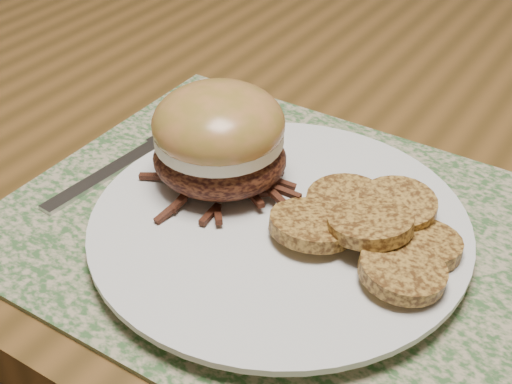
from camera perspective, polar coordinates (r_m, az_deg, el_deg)
dining_table at (r=0.82m, az=2.70°, el=5.53°), size 1.50×0.90×0.75m
placemat at (r=0.53m, az=4.12°, el=-3.70°), size 0.45×0.33×0.00m
dinner_plate at (r=0.52m, az=1.87°, el=-2.94°), size 0.26×0.26×0.02m
pork_sandwich at (r=0.54m, az=-2.98°, el=4.31°), size 0.11×0.11×0.08m
roasted_potatoes at (r=0.50m, az=9.27°, el=-2.76°), size 0.15×0.14×0.03m
fork at (r=0.61m, az=-10.40°, el=2.35°), size 0.03×0.17×0.00m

